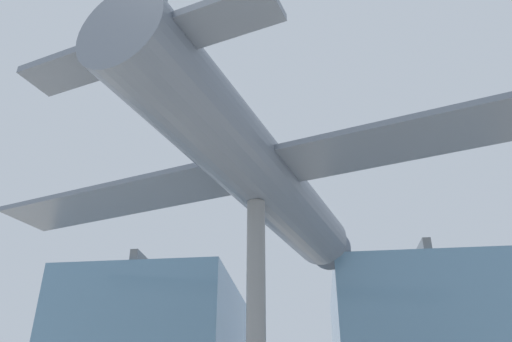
% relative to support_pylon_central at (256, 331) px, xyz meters
% --- Properties ---
extents(support_pylon_central, '(0.53, 0.53, 7.45)m').
position_rel_support_pylon_central_xyz_m(support_pylon_central, '(0.00, 0.00, 0.00)').
color(support_pylon_central, slate).
rests_on(support_pylon_central, ground_plane).
extents(suspended_airplane, '(19.12, 15.23, 3.63)m').
position_rel_support_pylon_central_xyz_m(suspended_airplane, '(0.10, 0.31, 4.80)').
color(suspended_airplane, '#4C5666').
rests_on(suspended_airplane, support_pylon_central).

